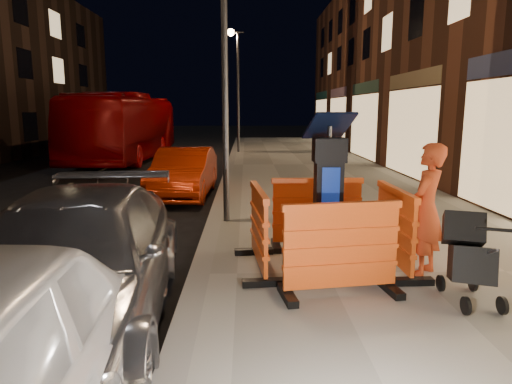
{
  "coord_description": "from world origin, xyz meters",
  "views": [
    {
      "loc": [
        0.65,
        -5.93,
        2.37
      ],
      "look_at": [
        0.8,
        1.0,
        1.1
      ],
      "focal_mm": 32.0,
      "sensor_mm": 36.0,
      "label": 1
    }
  ],
  "objects_px": {
    "parking_kiosk": "(328,197)",
    "car_silver": "(78,327)",
    "car_red": "(185,196)",
    "man": "(426,210)",
    "stroller": "(471,260)",
    "barrier_front": "(341,250)",
    "barrier_bldgside": "(395,228)",
    "barrier_back": "(317,213)",
    "barrier_kerbside": "(259,229)",
    "bus_doubledecker": "(128,160)"
  },
  "relations": [
    {
      "from": "barrier_front",
      "to": "barrier_kerbside",
      "type": "height_order",
      "value": "same"
    },
    {
      "from": "barrier_bldgside",
      "to": "car_silver",
      "type": "distance_m",
      "value": 4.25
    },
    {
      "from": "parking_kiosk",
      "to": "barrier_back",
      "type": "relative_size",
      "value": 1.4
    },
    {
      "from": "barrier_back",
      "to": "barrier_kerbside",
      "type": "bearing_deg",
      "value": -135.57
    },
    {
      "from": "parking_kiosk",
      "to": "barrier_back",
      "type": "height_order",
      "value": "parking_kiosk"
    },
    {
      "from": "parking_kiosk",
      "to": "stroller",
      "type": "xyz_separation_m",
      "value": [
        1.47,
        -1.16,
        -0.52
      ]
    },
    {
      "from": "barrier_kerbside",
      "to": "barrier_bldgside",
      "type": "height_order",
      "value": "same"
    },
    {
      "from": "barrier_back",
      "to": "barrier_kerbside",
      "type": "xyz_separation_m",
      "value": [
        -0.95,
        -0.95,
        0.0
      ]
    },
    {
      "from": "car_red",
      "to": "barrier_back",
      "type": "bearing_deg",
      "value": -59.6
    },
    {
      "from": "parking_kiosk",
      "to": "car_red",
      "type": "height_order",
      "value": "parking_kiosk"
    },
    {
      "from": "barrier_kerbside",
      "to": "barrier_bldgside",
      "type": "distance_m",
      "value": 1.9
    },
    {
      "from": "barrier_bldgside",
      "to": "car_red",
      "type": "xyz_separation_m",
      "value": [
        -3.77,
        6.21,
        -0.72
      ]
    },
    {
      "from": "barrier_kerbside",
      "to": "stroller",
      "type": "distance_m",
      "value": 2.68
    },
    {
      "from": "barrier_back",
      "to": "man",
      "type": "bearing_deg",
      "value": -44.17
    },
    {
      "from": "barrier_back",
      "to": "stroller",
      "type": "bearing_deg",
      "value": -55.7
    },
    {
      "from": "barrier_back",
      "to": "car_silver",
      "type": "distance_m",
      "value": 3.88
    },
    {
      "from": "car_silver",
      "to": "man",
      "type": "distance_m",
      "value": 4.54
    },
    {
      "from": "bus_doubledecker",
      "to": "barrier_front",
      "type": "bearing_deg",
      "value": -67.22
    },
    {
      "from": "barrier_back",
      "to": "stroller",
      "type": "distance_m",
      "value": 2.57
    },
    {
      "from": "car_silver",
      "to": "parking_kiosk",
      "type": "bearing_deg",
      "value": 20.33
    },
    {
      "from": "barrier_bldgside",
      "to": "bus_doubledecker",
      "type": "bearing_deg",
      "value": 24.91
    },
    {
      "from": "bus_doubledecker",
      "to": "man",
      "type": "relative_size",
      "value": 6.14
    },
    {
      "from": "barrier_bldgside",
      "to": "barrier_back",
      "type": "bearing_deg",
      "value": 43.43
    },
    {
      "from": "car_silver",
      "to": "car_red",
      "type": "distance_m",
      "value": 7.63
    },
    {
      "from": "stroller",
      "to": "car_red",
      "type": "bearing_deg",
      "value": 140.29
    },
    {
      "from": "parking_kiosk",
      "to": "barrier_bldgside",
      "type": "height_order",
      "value": "parking_kiosk"
    },
    {
      "from": "parking_kiosk",
      "to": "car_silver",
      "type": "height_order",
      "value": "parking_kiosk"
    },
    {
      "from": "barrier_back",
      "to": "parking_kiosk",
      "type": "bearing_deg",
      "value": -90.57
    },
    {
      "from": "parking_kiosk",
      "to": "bus_doubledecker",
      "type": "relative_size",
      "value": 0.19
    },
    {
      "from": "barrier_front",
      "to": "man",
      "type": "distance_m",
      "value": 1.48
    },
    {
      "from": "barrier_back",
      "to": "man",
      "type": "xyz_separation_m",
      "value": [
        1.27,
        -1.21,
        0.32
      ]
    },
    {
      "from": "car_red",
      "to": "man",
      "type": "relative_size",
      "value": 2.24
    },
    {
      "from": "barrier_bldgside",
      "to": "man",
      "type": "bearing_deg",
      "value": -130.61
    },
    {
      "from": "bus_doubledecker",
      "to": "car_silver",
      "type": "bearing_deg",
      "value": -77.12
    },
    {
      "from": "barrier_kerbside",
      "to": "barrier_bldgside",
      "type": "relative_size",
      "value": 1.0
    },
    {
      "from": "barrier_back",
      "to": "barrier_kerbside",
      "type": "height_order",
      "value": "same"
    },
    {
      "from": "barrier_kerbside",
      "to": "car_silver",
      "type": "relative_size",
      "value": 0.29
    },
    {
      "from": "barrier_front",
      "to": "barrier_bldgside",
      "type": "xyz_separation_m",
      "value": [
        0.95,
        0.95,
        0.0
      ]
    },
    {
      "from": "barrier_front",
      "to": "car_silver",
      "type": "bearing_deg",
      "value": -179.65
    },
    {
      "from": "parking_kiosk",
      "to": "car_silver",
      "type": "distance_m",
      "value": 3.51
    },
    {
      "from": "parking_kiosk",
      "to": "barrier_front",
      "type": "relative_size",
      "value": 1.4
    },
    {
      "from": "parking_kiosk",
      "to": "bus_doubledecker",
      "type": "distance_m",
      "value": 16.73
    },
    {
      "from": "barrier_front",
      "to": "car_silver",
      "type": "xyz_separation_m",
      "value": [
        -2.99,
        -0.47,
        -0.72
      ]
    },
    {
      "from": "car_silver",
      "to": "bus_doubledecker",
      "type": "bearing_deg",
      "value": 97.35
    },
    {
      "from": "parking_kiosk",
      "to": "stroller",
      "type": "distance_m",
      "value": 1.94
    },
    {
      "from": "parking_kiosk",
      "to": "stroller",
      "type": "bearing_deg",
      "value": -41.84
    },
    {
      "from": "parking_kiosk",
      "to": "car_red",
      "type": "bearing_deg",
      "value": 110.87
    },
    {
      "from": "barrier_back",
      "to": "stroller",
      "type": "xyz_separation_m",
      "value": [
        1.47,
        -2.11,
        -0.07
      ]
    },
    {
      "from": "parking_kiosk",
      "to": "barrier_kerbside",
      "type": "relative_size",
      "value": 1.4
    },
    {
      "from": "barrier_kerbside",
      "to": "car_silver",
      "type": "distance_m",
      "value": 2.59
    }
  ]
}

